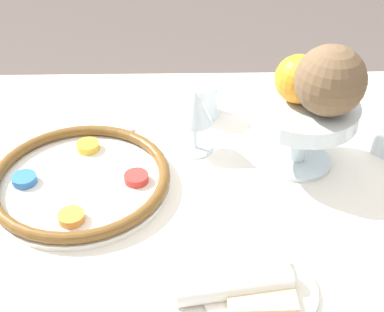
{
  "coord_description": "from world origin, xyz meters",
  "views": [
    {
      "loc": [
        0.08,
        -0.72,
        1.35
      ],
      "look_at": [
        0.09,
        0.04,
        0.78
      ],
      "focal_mm": 50.0,
      "sensor_mm": 36.0,
      "label": 1
    }
  ],
  "objects_px": {
    "wine_glass": "(195,110)",
    "napkin_roll": "(234,286)",
    "orange_fruit": "(299,79)",
    "cup_mid": "(202,100)",
    "fruit_stand": "(303,117)",
    "cup_near": "(277,101)",
    "bread_plate": "(259,288)",
    "coconut": "(330,81)",
    "seder_plate": "(81,179)"
  },
  "relations": [
    {
      "from": "wine_glass",
      "to": "fruit_stand",
      "type": "bearing_deg",
      "value": -13.38
    },
    {
      "from": "wine_glass",
      "to": "fruit_stand",
      "type": "distance_m",
      "value": 0.2
    },
    {
      "from": "orange_fruit",
      "to": "cup_near",
      "type": "bearing_deg",
      "value": 91.13
    },
    {
      "from": "napkin_roll",
      "to": "cup_mid",
      "type": "xyz_separation_m",
      "value": [
        -0.03,
        0.48,
        0.02
      ]
    },
    {
      "from": "bread_plate",
      "to": "napkin_roll",
      "type": "height_order",
      "value": "napkin_roll"
    },
    {
      "from": "cup_near",
      "to": "orange_fruit",
      "type": "bearing_deg",
      "value": -88.87
    },
    {
      "from": "orange_fruit",
      "to": "cup_near",
      "type": "xyz_separation_m",
      "value": [
        -0.0,
        0.15,
        -0.13
      ]
    },
    {
      "from": "wine_glass",
      "to": "napkin_roll",
      "type": "distance_m",
      "value": 0.36
    },
    {
      "from": "coconut",
      "to": "napkin_roll",
      "type": "relative_size",
      "value": 0.7
    },
    {
      "from": "orange_fruit",
      "to": "napkin_roll",
      "type": "relative_size",
      "value": 0.5
    },
    {
      "from": "napkin_roll",
      "to": "seder_plate",
      "type": "bearing_deg",
      "value": 135.57
    },
    {
      "from": "fruit_stand",
      "to": "coconut",
      "type": "relative_size",
      "value": 1.64
    },
    {
      "from": "wine_glass",
      "to": "cup_near",
      "type": "bearing_deg",
      "value": 33.79
    },
    {
      "from": "fruit_stand",
      "to": "orange_fruit",
      "type": "relative_size",
      "value": 2.31
    },
    {
      "from": "fruit_stand",
      "to": "cup_near",
      "type": "distance_m",
      "value": 0.17
    },
    {
      "from": "cup_near",
      "to": "bread_plate",
      "type": "bearing_deg",
      "value": -101.14
    },
    {
      "from": "orange_fruit",
      "to": "napkin_roll",
      "type": "distance_m",
      "value": 0.38
    },
    {
      "from": "fruit_stand",
      "to": "cup_near",
      "type": "height_order",
      "value": "fruit_stand"
    },
    {
      "from": "fruit_stand",
      "to": "cup_near",
      "type": "xyz_separation_m",
      "value": [
        -0.02,
        0.16,
        -0.06
      ]
    },
    {
      "from": "coconut",
      "to": "cup_near",
      "type": "height_order",
      "value": "coconut"
    },
    {
      "from": "seder_plate",
      "to": "cup_mid",
      "type": "height_order",
      "value": "cup_mid"
    },
    {
      "from": "cup_near",
      "to": "napkin_roll",
      "type": "bearing_deg",
      "value": -105.25
    },
    {
      "from": "fruit_stand",
      "to": "coconut",
      "type": "distance_m",
      "value": 0.1
    },
    {
      "from": "orange_fruit",
      "to": "cup_mid",
      "type": "xyz_separation_m",
      "value": [
        -0.16,
        0.16,
        -0.13
      ]
    },
    {
      "from": "cup_near",
      "to": "cup_mid",
      "type": "bearing_deg",
      "value": 176.81
    },
    {
      "from": "seder_plate",
      "to": "cup_near",
      "type": "bearing_deg",
      "value": 30.73
    },
    {
      "from": "bread_plate",
      "to": "napkin_roll",
      "type": "bearing_deg",
      "value": -172.1
    },
    {
      "from": "cup_mid",
      "to": "wine_glass",
      "type": "bearing_deg",
      "value": -97.6
    },
    {
      "from": "wine_glass",
      "to": "cup_near",
      "type": "relative_size",
      "value": 1.69
    },
    {
      "from": "napkin_roll",
      "to": "wine_glass",
      "type": "bearing_deg",
      "value": 97.32
    },
    {
      "from": "orange_fruit",
      "to": "cup_mid",
      "type": "relative_size",
      "value": 1.13
    },
    {
      "from": "fruit_stand",
      "to": "seder_plate",
      "type": "bearing_deg",
      "value": -170.85
    },
    {
      "from": "fruit_stand",
      "to": "cup_mid",
      "type": "relative_size",
      "value": 2.6
    },
    {
      "from": "napkin_roll",
      "to": "cup_mid",
      "type": "distance_m",
      "value": 0.48
    },
    {
      "from": "seder_plate",
      "to": "bread_plate",
      "type": "relative_size",
      "value": 1.9
    },
    {
      "from": "orange_fruit",
      "to": "cup_mid",
      "type": "height_order",
      "value": "orange_fruit"
    },
    {
      "from": "bread_plate",
      "to": "cup_mid",
      "type": "bearing_deg",
      "value": 97.85
    },
    {
      "from": "fruit_stand",
      "to": "orange_fruit",
      "type": "bearing_deg",
      "value": 144.55
    },
    {
      "from": "coconut",
      "to": "cup_near",
      "type": "xyz_separation_m",
      "value": [
        -0.04,
        0.19,
        -0.15
      ]
    },
    {
      "from": "cup_mid",
      "to": "cup_near",
      "type": "bearing_deg",
      "value": -3.19
    },
    {
      "from": "coconut",
      "to": "seder_plate",
      "type": "bearing_deg",
      "value": -175.28
    },
    {
      "from": "seder_plate",
      "to": "orange_fruit",
      "type": "height_order",
      "value": "orange_fruit"
    },
    {
      "from": "seder_plate",
      "to": "bread_plate",
      "type": "distance_m",
      "value": 0.37
    },
    {
      "from": "napkin_roll",
      "to": "cup_near",
      "type": "bearing_deg",
      "value": 74.75
    },
    {
      "from": "wine_glass",
      "to": "coconut",
      "type": "distance_m",
      "value": 0.25
    },
    {
      "from": "wine_glass",
      "to": "orange_fruit",
      "type": "xyz_separation_m",
      "value": [
        0.18,
        -0.04,
        0.08
      ]
    },
    {
      "from": "fruit_stand",
      "to": "napkin_roll",
      "type": "height_order",
      "value": "fruit_stand"
    },
    {
      "from": "coconut",
      "to": "cup_mid",
      "type": "distance_m",
      "value": 0.32
    },
    {
      "from": "bread_plate",
      "to": "napkin_roll",
      "type": "distance_m",
      "value": 0.04
    },
    {
      "from": "seder_plate",
      "to": "fruit_stand",
      "type": "xyz_separation_m",
      "value": [
        0.39,
        0.06,
        0.08
      ]
    }
  ]
}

